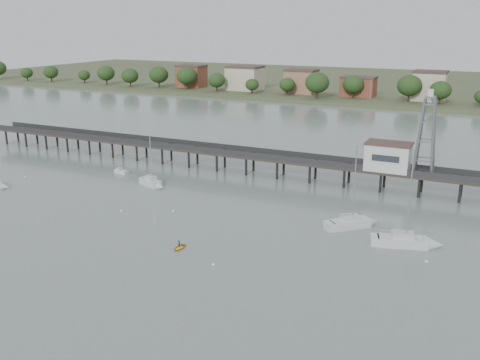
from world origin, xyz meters
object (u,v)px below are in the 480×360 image
object	(u,v)px
lattice_tower	(427,136)
sailboat_c	(357,223)
white_tender	(121,172)
sailboat_d	(414,242)
sailboat_b	(154,183)
pier	(265,157)
yellow_dinghy	(179,248)

from	to	relation	value
lattice_tower	sailboat_c	distance (m)	24.53
sailboat_c	white_tender	xyz separation A→B (m)	(-52.71, 9.03, -0.27)
lattice_tower	sailboat_d	world-z (taller)	lattice_tower
sailboat_b	white_tender	size ratio (longest dim) A/B	3.28
pier	yellow_dinghy	bearing A→B (deg)	-84.43
sailboat_d	sailboat_b	distance (m)	50.76
sailboat_d	sailboat_b	bearing A→B (deg)	154.50
lattice_tower	white_tender	world-z (taller)	lattice_tower
sailboat_d	white_tender	bearing A→B (deg)	151.67
sailboat_d	sailboat_c	xyz separation A→B (m)	(-9.13, 4.34, 0.01)
pier	sailboat_c	distance (m)	32.63
sailboat_c	pier	bearing A→B (deg)	95.39
white_tender	sailboat_d	bearing A→B (deg)	-5.78
pier	yellow_dinghy	world-z (taller)	pier
white_tender	sailboat_b	bearing A→B (deg)	-17.07
pier	white_tender	size ratio (longest dim) A/B	46.40
pier	sailboat_c	xyz separation A→B (m)	(24.67, -21.11, -3.16)
lattice_tower	sailboat_d	distance (m)	27.62
white_tender	lattice_tower	bearing A→B (deg)	17.89
yellow_dinghy	sailboat_b	bearing A→B (deg)	132.49
pier	sailboat_b	distance (m)	23.89
sailboat_b	white_tender	xyz separation A→B (m)	(-11.76, 5.11, -0.28)
yellow_dinghy	sailboat_d	bearing A→B (deg)	28.22
pier	white_tender	world-z (taller)	pier
sailboat_c	white_tender	world-z (taller)	sailboat_c
lattice_tower	white_tender	xyz separation A→B (m)	(-59.54, -12.09, -10.73)
lattice_tower	sailboat_b	size ratio (longest dim) A/B	1.46
sailboat_b	lattice_tower	bearing A→B (deg)	39.91
sailboat_b	sailboat_c	bearing A→B (deg)	14.65
pier	lattice_tower	world-z (taller)	lattice_tower
pier	sailboat_c	world-z (taller)	sailboat_c
pier	lattice_tower	xyz separation A→B (m)	(31.50, 0.00, 7.31)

